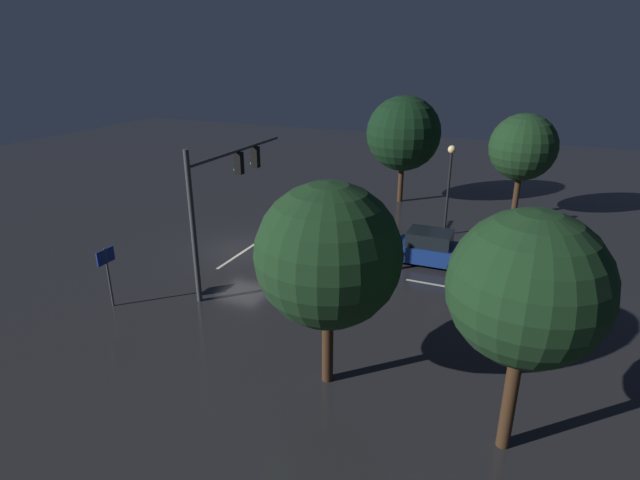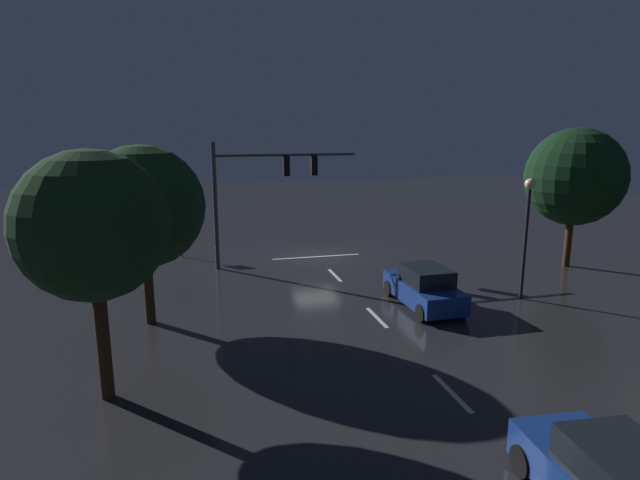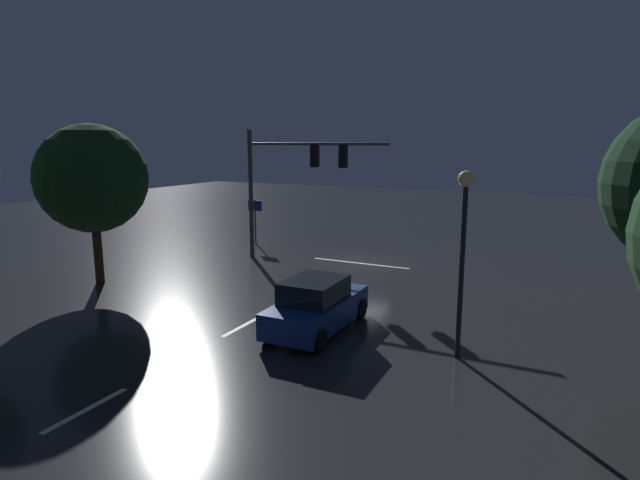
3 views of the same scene
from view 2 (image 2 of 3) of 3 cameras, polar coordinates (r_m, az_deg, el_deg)
name	(u,v)px [view 2 (image 2 of 3)]	position (r m, az deg, el deg)	size (l,w,h in m)	color
ground_plane	(316,256)	(29.67, -0.45, -1.77)	(80.00, 80.00, 0.00)	#232326
traffic_signal_assembly	(262,181)	(27.03, -6.37, 6.41)	(7.42, 0.47, 6.47)	#383A3D
lane_dash_far	(335,275)	(25.94, 1.63, -3.85)	(2.20, 0.16, 0.01)	beige
lane_dash_mid	(377,317)	(20.52, 6.20, -8.37)	(2.20, 0.16, 0.01)	beige
lane_dash_near	(452,393)	(15.54, 14.14, -15.81)	(2.20, 0.16, 0.01)	beige
stop_bar	(316,257)	(29.54, -0.39, -1.82)	(5.00, 0.16, 0.01)	beige
car_approaching	(424,288)	(21.77, 11.25, -5.11)	(1.97, 4.40, 1.70)	navy
street_lamp_left_kerb	(528,216)	(23.27, 21.65, 2.45)	(0.44, 0.44, 5.14)	black
route_sign	(180,224)	(30.16, -14.97, 1.67)	(0.90, 0.09, 2.59)	#383A3D
tree_right_near	(143,207)	(19.80, -18.72, 3.42)	(4.42, 4.42, 6.61)	#382314
tree_left_far	(575,177)	(29.76, 25.98, 6.18)	(4.94, 4.94, 7.16)	#382314
tree_right_far	(92,227)	(14.46, -23.52, 1.35)	(3.89, 3.89, 6.70)	#382314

